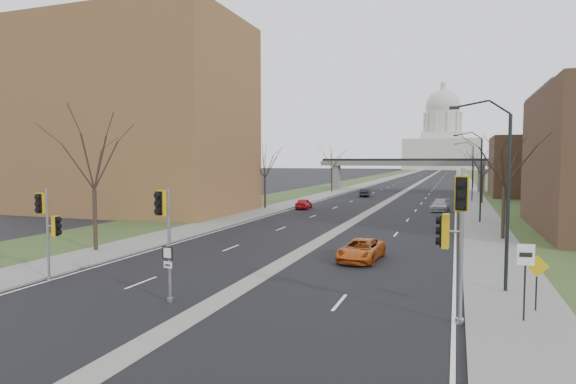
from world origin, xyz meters
The scene contains 29 objects.
ground centered at (0.00, 0.00, 0.00)m, with size 700.00×700.00×0.00m, color black.
road_surface centered at (0.00, 150.00, 0.01)m, with size 20.00×600.00×0.01m, color black.
median_strip centered at (0.00, 150.00, 0.00)m, with size 1.20×600.00×0.02m, color gray.
sidewalk_right centered at (12.00, 150.00, 0.06)m, with size 4.00×600.00×0.12m, color gray.
sidewalk_left centered at (-12.00, 150.00, 0.06)m, with size 4.00×600.00×0.12m, color gray.
grass_verge_right centered at (18.00, 150.00, 0.05)m, with size 8.00×600.00×0.10m, color #2C401D.
grass_verge_left centered at (-18.00, 150.00, 0.05)m, with size 8.00×600.00×0.10m, color #2C401D.
apartment_building centered at (-26.00, 30.00, 11.00)m, with size 25.00×16.00×22.00m, color brown.
commercial_block_far centered at (22.00, 70.00, 5.00)m, with size 14.00×14.00×10.00m, color #483221.
pedestrian_bridge centered at (0.00, 80.00, 4.84)m, with size 34.00×3.00×6.45m.
capitol centered at (0.00, 320.00, 18.60)m, with size 48.00×42.00×55.75m.
streetlight_near centered at (10.99, 6.00, 6.95)m, with size 2.61×0.20×8.70m.
streetlight_mid centered at (10.99, 32.00, 6.95)m, with size 2.61×0.20×8.70m.
streetlight_far centered at (10.99, 58.00, 6.95)m, with size 2.61×0.20×8.70m.
tree_left_a centered at (-13.00, 8.00, 6.64)m, with size 7.20×7.20×9.40m.
tree_left_b centered at (-13.00, 38.00, 6.23)m, with size 6.75×6.75×8.81m.
tree_left_c centered at (-13.00, 72.00, 7.04)m, with size 7.65×7.65×9.99m.
tree_right_a centered at (13.00, 22.00, 6.64)m, with size 7.20×7.20×9.40m.
tree_right_b centered at (13.00, 55.00, 5.82)m, with size 6.30×6.30×8.22m.
tree_right_c centered at (13.00, 95.00, 7.04)m, with size 7.65×7.65×9.99m.
signal_pole_left centered at (-9.51, 0.75, 3.06)m, with size 0.80×0.93×4.67m.
signal_pole_median centered at (-1.91, -0.53, 3.38)m, with size 0.56×0.80×4.85m.
signal_pole_right centered at (9.57, 0.68, 3.78)m, with size 1.00×1.07×5.77m.
speed_limit_sign centered at (12.04, 1.72, 2.09)m, with size 0.62×0.13×2.87m.
warning_sign centered at (12.65, 3.20, 1.56)m, with size 0.86×0.22×2.23m.
car_left_near centered at (-8.40, 39.54, 0.67)m, with size 1.58×3.93×1.34m, color #AC1319.
car_left_far centered at (-4.82, 62.28, 0.66)m, with size 1.40×4.03×1.33m, color black.
car_right_near centered at (4.22, 10.96, 0.65)m, with size 2.15×4.66×1.29m, color #B34D13.
car_right_mid centered at (7.79, 42.44, 0.69)m, with size 1.94×4.77×1.38m, color #96959C.
Camera 1 is at (9.58, -17.65, 6.05)m, focal length 30.00 mm.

